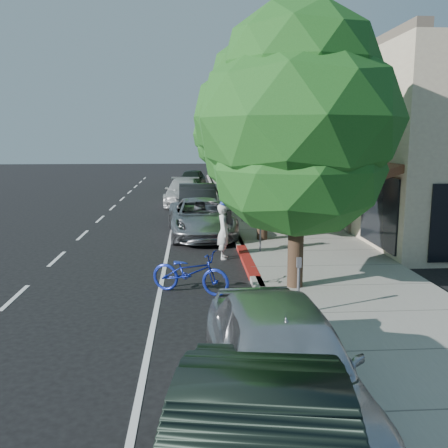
{
  "coord_description": "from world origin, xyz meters",
  "views": [
    {
      "loc": [
        -1.76,
        -14.31,
        3.98
      ],
      "look_at": [
        -0.77,
        0.6,
        1.35
      ],
      "focal_mm": 40.0,
      "sensor_mm": 36.0,
      "label": 1
    }
  ],
  "objects": [
    {
      "name": "cyclist",
      "position": [
        -0.7,
        1.69,
        0.91
      ],
      "size": [
        0.48,
        0.69,
        1.82
      ],
      "primitive_type": "imported",
      "rotation": [
        0.0,
        0.0,
        1.5
      ],
      "color": "silver",
      "rests_on": "ground"
    },
    {
      "name": "ground",
      "position": [
        0.0,
        0.0,
        0.0
      ],
      "size": [
        120.0,
        120.0,
        0.0
      ],
      "primitive_type": "plane",
      "color": "black",
      "rests_on": "ground"
    },
    {
      "name": "near_car_a",
      "position": [
        -0.5,
        -7.71,
        0.84
      ],
      "size": [
        2.18,
        4.99,
        1.67
      ],
      "primitive_type": "imported",
      "rotation": [
        0.0,
        0.0,
        0.04
      ],
      "color": "silver",
      "rests_on": "ground"
    },
    {
      "name": "dark_suv_far",
      "position": [
        -1.68,
        23.38,
        0.76
      ],
      "size": [
        2.4,
        4.69,
        1.53
      ],
      "primitive_type": "imported",
      "rotation": [
        0.0,
        0.0,
        -0.14
      ],
      "color": "black",
      "rests_on": "ground"
    },
    {
      "name": "silver_suv",
      "position": [
        -1.37,
        5.5,
        0.75
      ],
      "size": [
        2.84,
        5.56,
        1.5
      ],
      "primitive_type": "imported",
      "rotation": [
        0.0,
        0.0,
        0.06
      ],
      "color": "#AAAAAE",
      "rests_on": "ground"
    },
    {
      "name": "street_tree_0",
      "position": [
        0.9,
        -2.0,
        4.3
      ],
      "size": [
        5.13,
        5.13,
        7.22
      ],
      "color": "black",
      "rests_on": "ground"
    },
    {
      "name": "street_tree_1",
      "position": [
        0.9,
        4.0,
        4.54
      ],
      "size": [
        5.33,
        5.33,
        7.6
      ],
      "color": "black",
      "rests_on": "ground"
    },
    {
      "name": "dark_sedan",
      "position": [
        -1.46,
        9.86,
        0.84
      ],
      "size": [
        1.84,
        5.11,
        1.68
      ],
      "primitive_type": "imported",
      "rotation": [
        0.0,
        0.0,
        0.01
      ],
      "color": "black",
      "rests_on": "ground"
    },
    {
      "name": "curb_red_segment",
      "position": [
        0.0,
        1.0,
        0.07
      ],
      "size": [
        0.32,
        4.0,
        0.15
      ],
      "primitive_type": "cube",
      "color": "maroon",
      "rests_on": "ground"
    },
    {
      "name": "sidewalk",
      "position": [
        2.3,
        8.0,
        0.07
      ],
      "size": [
        4.6,
        56.0,
        0.15
      ],
      "primitive_type": "cube",
      "color": "gray",
      "rests_on": "ground"
    },
    {
      "name": "white_pickup",
      "position": [
        -2.2,
        15.0,
        0.75
      ],
      "size": [
        2.28,
        5.21,
        1.49
      ],
      "primitive_type": "imported",
      "rotation": [
        0.0,
        0.0,
        -0.04
      ],
      "color": "#BBBBBB",
      "rests_on": "ground"
    },
    {
      "name": "storefront_building",
      "position": [
        9.6,
        18.0,
        3.5
      ],
      "size": [
        10.0,
        36.0,
        7.0
      ],
      "primitive_type": "cube",
      "color": "beige",
      "rests_on": "ground"
    },
    {
      "name": "street_tree_3",
      "position": [
        0.9,
        16.0,
        4.74
      ],
      "size": [
        5.0,
        5.0,
        7.76
      ],
      "color": "black",
      "rests_on": "ground"
    },
    {
      "name": "curb",
      "position": [
        0.0,
        8.0,
        0.07
      ],
      "size": [
        0.3,
        56.0,
        0.15
      ],
      "primitive_type": "cube",
      "color": "#9E998E",
      "rests_on": "ground"
    },
    {
      "name": "street_tree_5",
      "position": [
        0.9,
        28.0,
        4.07
      ],
      "size": [
        5.12,
        5.12,
        6.91
      ],
      "color": "black",
      "rests_on": "ground"
    },
    {
      "name": "street_tree_2",
      "position": [
        0.9,
        10.0,
        4.69
      ],
      "size": [
        4.11,
        4.11,
        7.44
      ],
      "color": "black",
      "rests_on": "ground"
    },
    {
      "name": "street_tree_4",
      "position": [
        0.9,
        22.0,
        4.33
      ],
      "size": [
        4.7,
        4.7,
        7.13
      ],
      "color": "black",
      "rests_on": "ground"
    },
    {
      "name": "bicycle",
      "position": [
        -1.8,
        -1.93,
        0.56
      ],
      "size": [
        2.24,
        1.54,
        1.11
      ],
      "primitive_type": "imported",
      "rotation": [
        0.0,
        0.0,
        1.15
      ],
      "color": "#1727A0",
      "rests_on": "ground"
    },
    {
      "name": "pedestrian",
      "position": [
        2.58,
        9.2,
        0.93
      ],
      "size": [
        0.82,
        0.67,
        1.57
      ],
      "primitive_type": "imported",
      "rotation": [
        0.0,
        0.0,
        3.24
      ],
      "color": "black",
      "rests_on": "sidewalk"
    }
  ]
}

